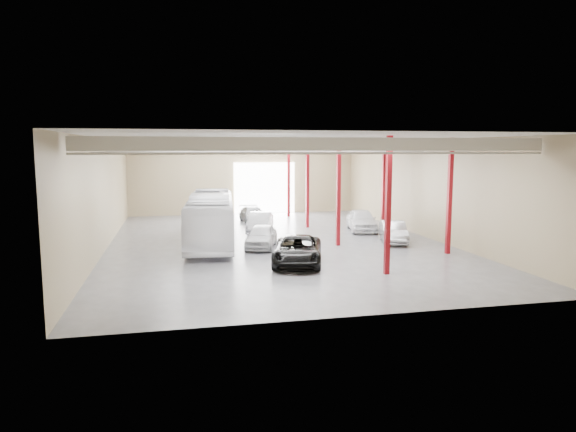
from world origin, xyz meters
name	(u,v)px	position (x,y,z in m)	size (l,w,h in m)	color
depot_shell	(276,169)	(0.13, 0.48, 4.98)	(22.12, 32.12, 7.06)	#4A4A4F
coach_bus	(211,218)	(-4.35, 0.36, 1.72)	(2.89, 12.36, 3.44)	white
black_sedan	(298,250)	(-0.11, -6.85, 0.78)	(2.58, 5.59, 1.55)	black
car_row_a	(261,236)	(-1.26, -1.65, 0.74)	(1.76, 4.37, 1.49)	silver
car_row_b	(260,222)	(-0.33, 4.50, 0.76)	(1.60, 4.59, 1.51)	silver
car_row_c	(253,215)	(-0.08, 9.70, 0.68)	(1.90, 4.66, 1.35)	slate
car_right_near	(393,232)	(7.84, -1.76, 0.73)	(1.54, 4.42, 1.46)	#A9AAAE
car_right_far	(362,220)	(7.50, 3.44, 0.84)	(1.99, 4.95, 1.69)	white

